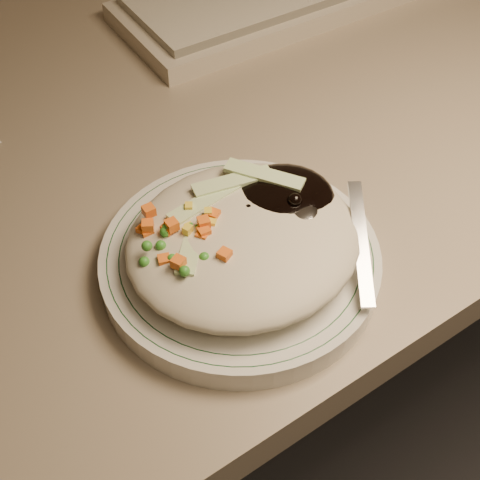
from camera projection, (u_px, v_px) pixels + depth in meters
desk at (201, 235)px, 0.86m from camera, size 1.40×0.70×0.74m
plate at (240, 261)px, 0.56m from camera, size 0.23×0.23×0.02m
plate_rim at (240, 253)px, 0.55m from camera, size 0.22×0.22×0.00m
meal at (245, 234)px, 0.53m from camera, size 0.21×0.19×0.05m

